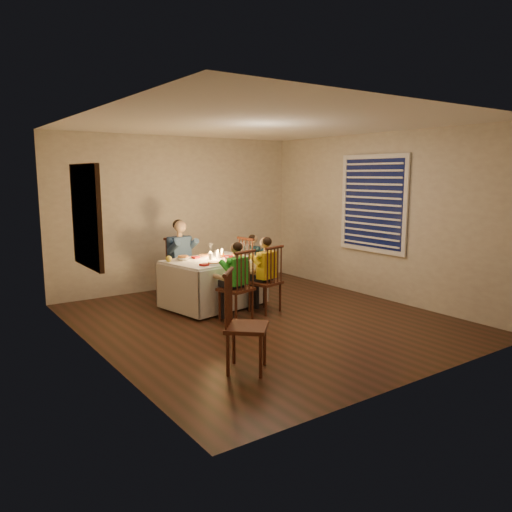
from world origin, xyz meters
TOP-DOWN VIEW (x-y plane):
  - ground at (0.00, 0.00)m, footprint 5.00×5.00m
  - wall_left at (-2.25, 0.00)m, footprint 0.02×5.00m
  - wall_right at (2.25, 0.00)m, footprint 0.02×5.00m
  - wall_back at (0.00, 2.50)m, footprint 4.50×0.02m
  - ceiling at (0.00, 0.00)m, footprint 5.00×5.00m
  - dining_table at (-0.18, 1.01)m, footprint 1.53×1.23m
  - chair_adult at (-0.35, 1.76)m, footprint 0.47×0.45m
  - chair_near_left at (-0.31, 0.21)m, footprint 0.48×0.46m
  - chair_near_right at (0.26, 0.31)m, footprint 0.48×0.47m
  - chair_end at (0.68, 1.21)m, footprint 0.43×0.45m
  - chair_extra at (-1.18, -1.35)m, footprint 0.58×0.58m
  - adult at (-0.35, 1.76)m, footprint 0.54×0.51m
  - child_green at (-0.31, 0.21)m, footprint 0.42×0.40m
  - child_yellow at (0.26, 0.31)m, footprint 0.44×0.41m
  - child_teal at (0.68, 1.21)m, footprint 0.33×0.36m
  - setting_adult at (-0.19, 1.27)m, footprint 0.30×0.30m
  - setting_green at (-0.38, 0.65)m, footprint 0.30×0.30m
  - setting_yellow at (0.17, 0.80)m, footprint 0.30×0.30m
  - setting_teal at (0.27, 1.06)m, footprint 0.30×0.30m
  - candle_left at (-0.24, 1.00)m, footprint 0.06×0.06m
  - candle_right at (-0.09, 1.03)m, footprint 0.06×0.06m
  - squash at (-0.82, 1.18)m, footprint 0.09×0.09m
  - orange_fruit at (0.01, 1.10)m, footprint 0.08×0.08m
  - serving_bowl at (-0.59, 1.19)m, footprint 0.26×0.26m
  - wall_mirror at (-2.22, 0.30)m, footprint 0.06×0.95m
  - window_blinds at (2.21, 0.10)m, footprint 0.07×1.34m

SIDE VIEW (x-z plane):
  - ground at x=0.00m, z-range 0.00..0.00m
  - chair_adult at x=-0.35m, z-range -0.49..0.49m
  - chair_near_left at x=-0.31m, z-range -0.49..0.49m
  - chair_near_right at x=0.26m, z-range -0.49..0.49m
  - chair_end at x=0.68m, z-range -0.49..0.49m
  - chair_extra at x=-1.18m, z-range -0.51..0.51m
  - adult at x=-0.35m, z-range -0.63..0.63m
  - child_green at x=-0.31m, z-range -0.54..0.54m
  - child_yellow at x=0.26m, z-range -0.54..0.54m
  - child_teal at x=0.68m, z-range -0.50..0.50m
  - dining_table at x=-0.18m, z-range 0.17..0.85m
  - setting_adult at x=-0.19m, z-range 0.72..0.73m
  - setting_green at x=-0.38m, z-range 0.72..0.73m
  - setting_yellow at x=0.17m, z-range 0.72..0.73m
  - setting_teal at x=0.27m, z-range 0.72..0.73m
  - serving_bowl at x=-0.59m, z-range 0.71..0.76m
  - orange_fruit at x=0.01m, z-range 0.71..0.79m
  - squash at x=-0.82m, z-range 0.71..0.80m
  - candle_left at x=-0.24m, z-range 0.71..0.81m
  - candle_right at x=-0.09m, z-range 0.71..0.81m
  - wall_left at x=-2.25m, z-range 0.00..2.60m
  - wall_right at x=2.25m, z-range 0.00..2.60m
  - wall_back at x=0.00m, z-range 0.00..2.60m
  - wall_mirror at x=-2.22m, z-range 0.92..2.08m
  - window_blinds at x=2.21m, z-range 0.73..2.27m
  - ceiling at x=0.00m, z-range 2.60..2.60m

